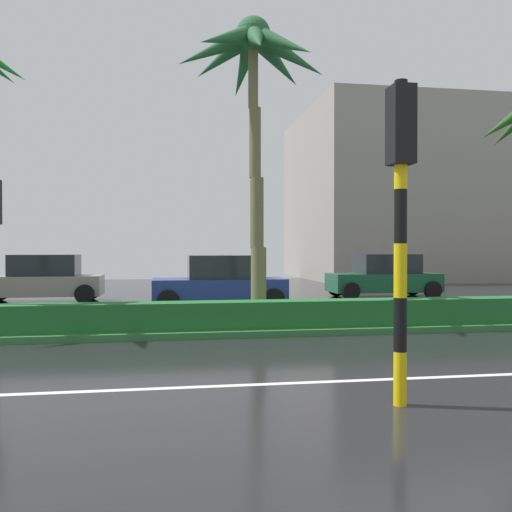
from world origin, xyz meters
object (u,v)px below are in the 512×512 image
Objects in this scene: traffic_signal_foreground at (400,183)px; car_in_traffic_third at (384,277)px; car_in_traffic_second at (221,283)px; palm_tree_centre at (252,68)px; car_in_traffic_leading at (42,279)px.

traffic_signal_foreground is 15.58m from car_in_traffic_third.
traffic_signal_foreground reaches higher than car_in_traffic_second.
palm_tree_centre is 10.80m from car_in_traffic_third.
car_in_traffic_leading is at bearing 134.70° from palm_tree_centre.
car_in_traffic_second is at bearing -84.74° from traffic_signal_foreground.
palm_tree_centre is at bearing 134.70° from car_in_traffic_leading.
car_in_traffic_leading is 1.00× the size of car_in_traffic_third.
palm_tree_centre is 1.82× the size of car_in_traffic_third.
traffic_signal_foreground is (0.60, -7.84, -3.91)m from palm_tree_centre.
car_in_traffic_third is at bearing -111.80° from traffic_signal_foreground.
car_in_traffic_second and car_in_traffic_third have the same top height.
car_in_traffic_third is (5.74, 14.36, -1.92)m from traffic_signal_foreground.
car_in_traffic_third is (12.99, -0.21, 0.00)m from car_in_traffic_leading.
car_in_traffic_second is 1.00× the size of car_in_traffic_third.
car_in_traffic_leading is at bearing -0.91° from car_in_traffic_third.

